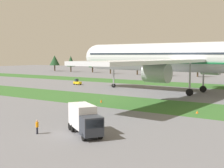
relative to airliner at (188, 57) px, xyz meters
The scene contains 9 objects.
grass_strip_near 24.86m from the airliner, 111.93° to the right, with size 320.00×15.53×0.01m, color #336028.
grass_strip_far 25.00m from the airliner, 111.78° to the left, with size 320.00×15.53×0.01m, color #336028.
airliner is the anchor object (origin of this frame).
catering_truck 47.43m from the airliner, 84.49° to the right, with size 7.10×5.68×3.58m.
pushback_tractor 38.75m from the airliner, behind, with size 2.66×1.42×1.97m.
ground_crew_marshaller 50.36m from the airliner, 90.63° to the right, with size 0.36×0.48×1.74m.
taxiway_marker_0 29.22m from the airliner, 66.10° to the right, with size 0.44×0.44×0.46m, color orange.
taxiway_marker_1 32.63m from the airliner, 111.00° to the right, with size 0.44×0.44×0.68m, color orange.
taxiway_marker_2 27.70m from the airliner, 110.08° to the right, with size 0.44×0.44×0.62m, color orange.
Camera 1 is at (36.60, -14.52, 9.63)m, focal length 49.76 mm.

